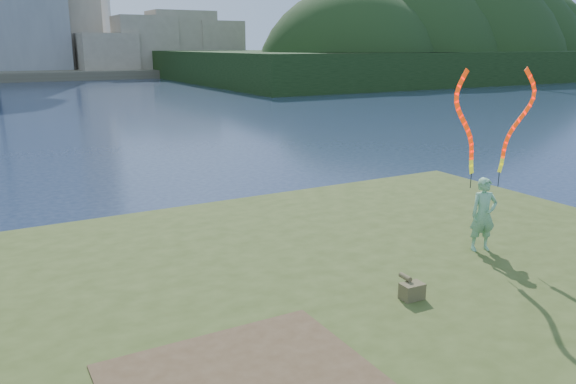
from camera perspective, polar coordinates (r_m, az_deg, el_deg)
ground at (r=10.81m, az=-0.42°, el=-11.54°), size 320.00×320.00×0.00m
grassy_knoll at (r=8.94m, az=6.91°, el=-15.20°), size 20.00×18.00×0.80m
far_shore at (r=103.70m, az=-27.01°, el=10.81°), size 320.00×40.00×1.20m
wooded_hill at (r=93.99m, az=14.35°, el=11.41°), size 78.00×50.00×63.00m
woman_with_ribbons at (r=11.60m, az=19.47°, el=1.21°), size 1.89×0.67×3.88m
canvas_bag at (r=9.41m, az=12.44°, el=-9.71°), size 0.38×0.43×0.35m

